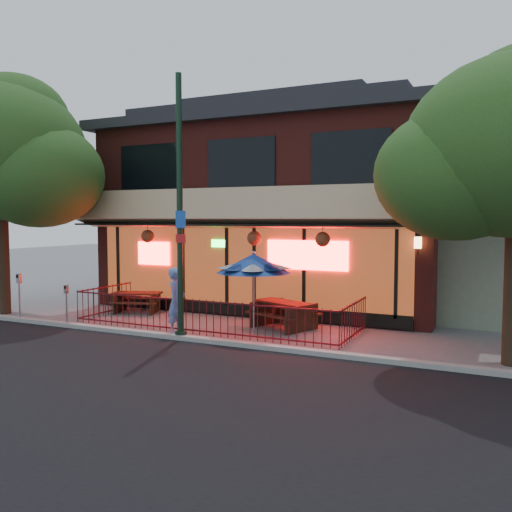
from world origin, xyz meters
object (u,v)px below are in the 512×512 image
(parking_meter_near, at_px, (66,298))
(picnic_table_left, at_px, (137,299))
(patio_umbrella, at_px, (254,263))
(parking_meter_far, at_px, (19,289))
(picnic_table_right, at_px, (284,311))
(pedestrian, at_px, (177,301))
(street_tree_left, at_px, (3,145))
(street_light, at_px, (180,221))

(parking_meter_near, bearing_deg, picnic_table_left, 82.03)
(patio_umbrella, bearing_deg, parking_meter_far, -169.62)
(picnic_table_right, xyz_separation_m, parking_meter_far, (-7.90, -2.54, 0.50))
(picnic_table_right, xyz_separation_m, pedestrian, (-2.44, -1.96, 0.41))
(picnic_table_right, distance_m, parking_meter_far, 8.31)
(patio_umbrella, height_order, parking_meter_near, patio_umbrella)
(street_tree_left, relative_size, patio_umbrella, 3.45)
(street_tree_left, xyz_separation_m, picnic_table_right, (9.43, 1.67, -5.15))
(picnic_table_right, height_order, parking_meter_far, parking_meter_far)
(street_light, height_order, parking_meter_near, street_light)
(street_tree_left, relative_size, pedestrian, 4.34)
(street_light, height_order, parking_meter_far, street_light)
(street_light, distance_m, picnic_table_left, 5.30)
(picnic_table_right, xyz_separation_m, parking_meter_near, (-5.97, -2.52, 0.33))
(picnic_table_left, bearing_deg, picnic_table_right, -3.50)
(patio_umbrella, distance_m, pedestrian, 2.41)
(picnic_table_right, distance_m, patio_umbrella, 1.93)
(picnic_table_left, relative_size, picnic_table_right, 0.86)
(picnic_table_right, distance_m, pedestrian, 3.15)
(street_light, relative_size, pedestrian, 3.77)
(picnic_table_left, bearing_deg, street_light, -37.89)
(street_light, xyz_separation_m, picnic_table_left, (-3.60, 2.80, -2.69))
(patio_umbrella, height_order, pedestrian, patio_umbrella)
(parking_meter_far, bearing_deg, picnic_table_right, 17.82)
(street_light, distance_m, picnic_table_right, 4.11)
(parking_meter_near, xyz_separation_m, parking_meter_far, (-1.93, -0.02, 0.18))
(pedestrian, relative_size, parking_meter_near, 1.48)
(street_tree_left, bearing_deg, parking_meter_far, -29.52)
(street_tree_left, bearing_deg, pedestrian, -2.34)
(street_light, relative_size, parking_meter_far, 4.63)
(street_tree_left, height_order, patio_umbrella, street_tree_left)
(patio_umbrella, distance_m, parking_meter_far, 7.66)
(picnic_table_left, xyz_separation_m, pedestrian, (3.13, -2.30, 0.47))
(street_tree_left, bearing_deg, picnic_table_right, 10.06)
(pedestrian, xyz_separation_m, parking_meter_near, (-3.53, -0.56, -0.08))
(parking_meter_near, bearing_deg, parking_meter_far, -179.29)
(patio_umbrella, bearing_deg, parking_meter_near, -166.37)
(parking_meter_near, height_order, parking_meter_far, parking_meter_far)
(street_light, bearing_deg, parking_meter_far, -179.25)
(patio_umbrella, relative_size, parking_meter_far, 1.54)
(street_tree_left, height_order, parking_meter_far, street_tree_left)
(picnic_table_left, relative_size, parking_meter_far, 1.28)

